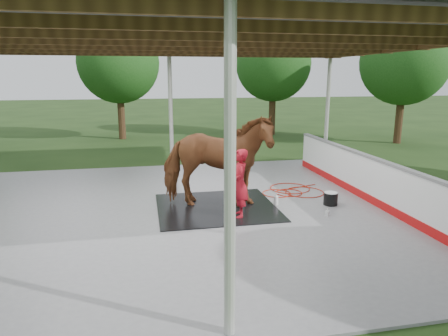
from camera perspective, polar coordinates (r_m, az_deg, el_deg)
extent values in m
plane|color=#1E3814|center=(9.53, -5.26, -6.31)|extent=(100.00, 100.00, 0.00)
cube|color=slate|center=(9.52, -5.26, -6.17)|extent=(12.00, 10.00, 0.05)
cylinder|color=beige|center=(4.50, 0.85, -2.00)|extent=(0.14, 0.14, 3.85)
cylinder|color=beige|center=(13.73, -7.61, 8.01)|extent=(0.14, 0.14, 3.85)
cylinder|color=beige|center=(15.22, 14.56, 8.18)|extent=(0.14, 0.14, 3.85)
cube|color=brown|center=(4.60, 0.36, 21.89)|extent=(12.00, 0.10, 0.18)
cube|color=brown|center=(6.06, -2.72, 19.71)|extent=(12.00, 0.10, 0.18)
cube|color=brown|center=(7.54, -4.56, 18.36)|extent=(12.00, 0.10, 0.18)
cube|color=brown|center=(9.02, -5.78, 17.44)|extent=(12.00, 0.10, 0.18)
cube|color=brown|center=(10.51, -6.65, 16.78)|extent=(12.00, 0.10, 0.18)
cube|color=brown|center=(12.00, -7.30, 16.28)|extent=(12.00, 0.10, 0.18)
cube|color=brown|center=(13.50, -7.80, 15.89)|extent=(12.00, 0.10, 0.18)
cube|color=brown|center=(11.16, 26.02, 15.38)|extent=(0.12, 10.00, 0.18)
cube|color=#38383A|center=(9.04, -5.81, 18.71)|extent=(12.60, 10.60, 0.10)
cube|color=#B70F10|center=(10.93, 19.47, -3.65)|extent=(0.14, 8.00, 0.20)
cube|color=white|center=(10.81, 19.69, -1.11)|extent=(0.12, 8.00, 1.00)
cube|color=slate|center=(10.70, 19.90, 1.60)|extent=(0.16, 8.00, 0.06)
cylinder|color=#382314|center=(21.07, -14.43, 7.02)|extent=(0.36, 0.36, 2.20)
sphere|color=#194714|center=(20.98, -14.86, 14.37)|extent=(4.00, 4.00, 4.00)
cylinder|color=#382314|center=(22.16, 6.87, 7.61)|extent=(0.36, 0.36, 2.20)
sphere|color=#194714|center=(22.07, 7.07, 14.60)|extent=(4.00, 4.00, 4.00)
cylinder|color=#382314|center=(20.82, 23.71, 6.27)|extent=(0.36, 0.36, 2.20)
sphere|color=#194714|center=(20.73, 24.41, 13.69)|extent=(4.00, 4.00, 4.00)
cube|color=black|center=(9.66, -1.08, -5.59)|extent=(2.81, 2.64, 0.02)
imported|color=brown|center=(9.37, -1.11, 0.96)|extent=(2.87, 1.87, 2.23)
imported|color=#AD1220|center=(8.84, 2.28, -2.23)|extent=(0.44, 0.60, 1.54)
cylinder|color=black|center=(10.16, 14.98, -4.27)|extent=(0.34, 0.34, 0.30)
cylinder|color=white|center=(10.12, 15.03, -3.45)|extent=(0.32, 0.32, 0.03)
imported|color=silver|center=(9.82, 7.45, -4.46)|extent=(0.17, 0.17, 0.33)
imported|color=#338CD8|center=(9.37, 14.53, -6.11)|extent=(0.11, 0.11, 0.18)
torus|color=#A51E0B|center=(11.09, 11.42, -3.39)|extent=(1.05, 1.05, 0.02)
torus|color=#A51E0B|center=(10.85, 7.53, -3.61)|extent=(0.77, 0.77, 0.02)
torus|color=#A51E0B|center=(10.95, 9.26, -3.51)|extent=(0.72, 0.72, 0.02)
torus|color=#A51E0B|center=(11.39, 9.39, -2.87)|extent=(1.11, 1.11, 0.02)
cylinder|color=#A51E0B|center=(11.49, 10.31, -2.76)|extent=(1.32, 0.45, 0.02)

